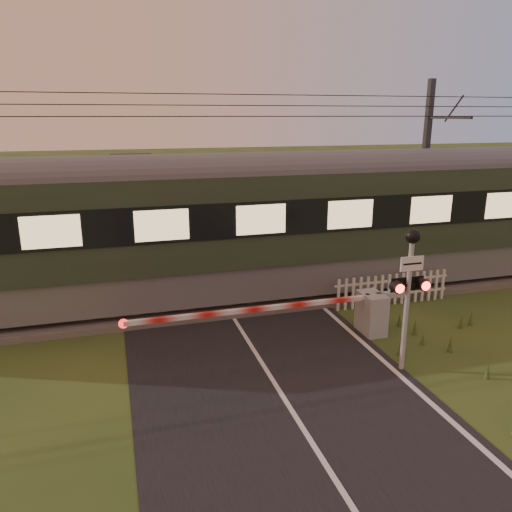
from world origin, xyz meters
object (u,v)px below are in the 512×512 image
object	(u,v)px
crossing_signal	(409,275)
picket_fence	(392,289)
boom_gate	(358,312)
catenary_mast	(425,169)

from	to	relation	value
crossing_signal	picket_fence	size ratio (longest dim) A/B	0.86
boom_gate	catenary_mast	world-z (taller)	catenary_mast
crossing_signal	picket_fence	distance (m)	4.44
boom_gate	catenary_mast	distance (m)	8.55
crossing_signal	catenary_mast	world-z (taller)	catenary_mast
boom_gate	crossing_signal	bearing A→B (deg)	-87.45
crossing_signal	picket_fence	world-z (taller)	crossing_signal
crossing_signal	catenary_mast	xyz separation A→B (m)	(5.52, 7.73, 1.31)
boom_gate	catenary_mast	bearing A→B (deg)	45.78
picket_fence	catenary_mast	bearing A→B (deg)	48.65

